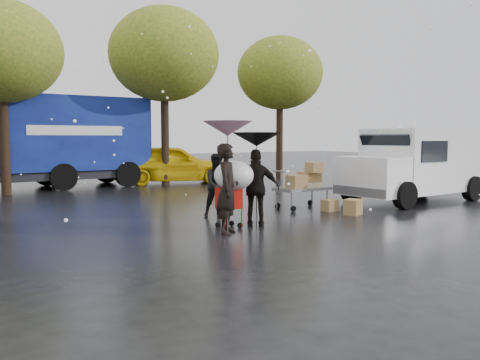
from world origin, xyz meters
TOP-DOWN VIEW (x-y plane):
  - ground at (0.00, 0.00)m, footprint 90.00×90.00m
  - person_pink at (-1.22, -0.09)m, footprint 0.78×0.77m
  - person_middle at (-0.18, 1.89)m, footprint 0.87×0.75m
  - person_black at (-0.27, 0.21)m, footprint 1.04×0.94m
  - umbrella_pink at (-1.22, -0.09)m, footprint 1.00×1.00m
  - umbrella_black at (-0.27, 0.21)m, footprint 1.09×1.09m
  - vendor_cart at (2.52, 1.71)m, footprint 1.52×0.80m
  - shopping_cart at (-0.87, 0.24)m, footprint 0.84×0.84m
  - white_van at (6.44, 0.96)m, footprint 4.91×2.18m
  - blue_truck at (-1.84, 11.45)m, footprint 8.30×2.60m
  - box_ground_near at (2.72, 0.13)m, footprint 0.53×0.48m
  - box_ground_far at (2.72, 0.94)m, footprint 0.41×0.32m
  - yellow_taxi at (3.09, 10.52)m, footprint 5.24×3.67m
  - tree_row at (-0.47, 10.00)m, footprint 21.60×4.40m

SIDE VIEW (x-z plane):
  - ground at x=0.00m, z-range 0.00..0.00m
  - box_ground_far at x=2.72m, z-range 0.00..0.31m
  - box_ground_near at x=2.72m, z-range 0.00..0.39m
  - vendor_cart at x=2.52m, z-range 0.09..1.36m
  - person_middle at x=-0.18m, z-range 0.00..1.55m
  - yellow_taxi at x=3.09m, z-range 0.00..1.65m
  - person_black at x=-0.27m, z-range 0.00..1.69m
  - person_pink at x=-1.22m, z-range 0.00..1.83m
  - shopping_cart at x=-0.87m, z-range 0.33..1.80m
  - white_van at x=6.44m, z-range 0.06..2.26m
  - blue_truck at x=-1.84m, z-range 0.01..3.51m
  - umbrella_black at x=-0.27m, z-range 0.87..2.93m
  - umbrella_pink at x=-1.22m, z-range 0.98..3.26m
  - tree_row at x=-0.47m, z-range 1.46..8.58m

